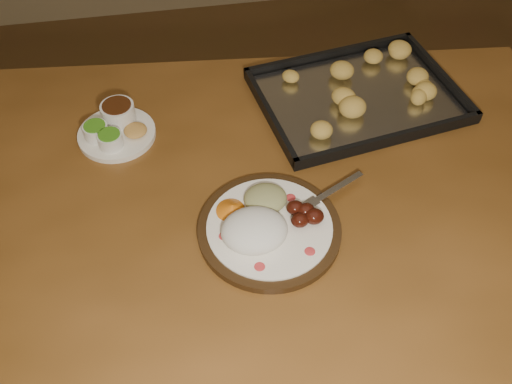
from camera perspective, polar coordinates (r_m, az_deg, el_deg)
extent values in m
plane|color=#54341D|center=(1.79, 7.77, -16.54)|extent=(4.00, 4.00, 0.00)
cube|color=brown|center=(1.16, -2.90, -0.99)|extent=(1.58, 1.04, 0.04)
cylinder|color=#493315|center=(1.82, 18.95, 1.94)|extent=(0.07, 0.07, 0.71)
cylinder|color=black|center=(1.08, 1.35, -3.78)|extent=(0.27, 0.27, 0.02)
cylinder|color=white|center=(1.07, 1.36, -3.49)|extent=(0.24, 0.24, 0.01)
ellipsoid|color=red|center=(1.02, 0.36, -7.48)|extent=(0.02, 0.02, 0.00)
ellipsoid|color=red|center=(1.04, 5.40, -5.93)|extent=(0.02, 0.02, 0.00)
ellipsoid|color=red|center=(1.12, 3.48, -0.56)|extent=(0.02, 0.02, 0.00)
ellipsoid|color=red|center=(1.06, -3.22, -4.41)|extent=(0.02, 0.02, 0.00)
ellipsoid|color=white|center=(1.05, -0.17, -3.85)|extent=(0.15, 0.14, 0.06)
ellipsoid|color=#4D150B|center=(1.06, 4.41, -2.83)|extent=(0.03, 0.03, 0.03)
ellipsoid|color=#4D150B|center=(1.08, 4.99, -1.83)|extent=(0.03, 0.03, 0.03)
ellipsoid|color=#4D150B|center=(1.08, 3.93, -1.56)|extent=(0.03, 0.03, 0.03)
ellipsoid|color=#4D150B|center=(1.07, 5.83, -2.44)|extent=(0.03, 0.03, 0.03)
ellipsoid|color=tan|center=(1.10, 0.94, -0.65)|extent=(0.10, 0.10, 0.03)
cone|color=orange|center=(1.09, -2.42, -1.61)|extent=(0.09, 0.09, 0.03)
cube|color=silver|center=(1.14, 8.12, 0.41)|extent=(0.12, 0.07, 0.00)
cube|color=silver|center=(1.10, 5.43, -1.18)|extent=(0.04, 0.04, 0.00)
cylinder|color=silver|center=(1.09, 4.81, -2.04)|extent=(0.03, 0.02, 0.00)
cylinder|color=silver|center=(1.09, 4.61, -1.84)|extent=(0.03, 0.02, 0.00)
cylinder|color=silver|center=(1.09, 4.41, -1.65)|extent=(0.03, 0.02, 0.00)
cylinder|color=silver|center=(1.10, 4.21, -1.45)|extent=(0.03, 0.02, 0.00)
cylinder|color=white|center=(1.29, -13.73, 5.65)|extent=(0.17, 0.17, 0.01)
cylinder|color=white|center=(1.28, -15.71, 5.86)|extent=(0.05, 0.05, 0.03)
cylinder|color=#408A1B|center=(1.27, -15.85, 6.38)|extent=(0.05, 0.05, 0.00)
cylinder|color=white|center=(1.25, -14.35, 5.06)|extent=(0.05, 0.05, 0.03)
cylinder|color=#408A1B|center=(1.24, -14.49, 5.58)|extent=(0.05, 0.05, 0.00)
cylinder|color=white|center=(1.30, -13.60, 7.69)|extent=(0.07, 0.07, 0.04)
cylinder|color=#391A0A|center=(1.29, -13.77, 8.39)|extent=(0.06, 0.06, 0.00)
ellipsoid|color=#D5954B|center=(1.27, -11.97, 6.07)|extent=(0.05, 0.05, 0.02)
cube|color=black|center=(1.37, 10.08, 9.19)|extent=(0.50, 0.40, 0.01)
cube|color=black|center=(1.47, 7.39, 13.48)|extent=(0.44, 0.09, 0.02)
cube|color=black|center=(1.26, 13.32, 5.19)|extent=(0.44, 0.09, 0.02)
cube|color=black|center=(1.47, 17.94, 11.16)|extent=(0.07, 0.33, 0.02)
cube|color=black|center=(1.29, 1.38, 7.76)|extent=(0.07, 0.33, 0.02)
cube|color=silver|center=(1.37, 10.11, 9.38)|extent=(0.46, 0.36, 0.00)
ellipsoid|color=#DFB74E|center=(1.38, 12.32, 10.42)|extent=(0.05, 0.05, 0.03)
ellipsoid|color=#DFB74E|center=(1.42, 13.49, 11.56)|extent=(0.07, 0.07, 0.03)
ellipsoid|color=#DFB74E|center=(1.43, 10.35, 12.34)|extent=(0.07, 0.07, 0.03)
ellipsoid|color=#DFB74E|center=(1.40, 9.86, 11.50)|extent=(0.05, 0.06, 0.03)
ellipsoid|color=#DFB74E|center=(1.39, 7.48, 11.73)|extent=(0.06, 0.06, 0.03)
ellipsoid|color=#DFB74E|center=(1.36, 8.13, 10.36)|extent=(0.07, 0.07, 0.03)
ellipsoid|color=#DFB74E|center=(1.32, 5.39, 9.51)|extent=(0.06, 0.06, 0.03)
ellipsoid|color=#DFB74E|center=(1.31, 7.74, 8.77)|extent=(0.06, 0.06, 0.03)
ellipsoid|color=#DFB74E|center=(1.29, 6.75, 8.16)|extent=(0.07, 0.07, 0.03)
ellipsoid|color=#DFB74E|center=(1.29, 10.38, 7.57)|extent=(0.06, 0.06, 0.03)
ellipsoid|color=#DFB74E|center=(1.33, 11.23, 9.02)|extent=(0.05, 0.06, 0.03)
ellipsoid|color=#DFB74E|center=(1.35, 13.88, 9.02)|extent=(0.07, 0.07, 0.03)
ellipsoid|color=#DFB74E|center=(1.35, 13.68, 9.32)|extent=(0.07, 0.07, 0.03)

